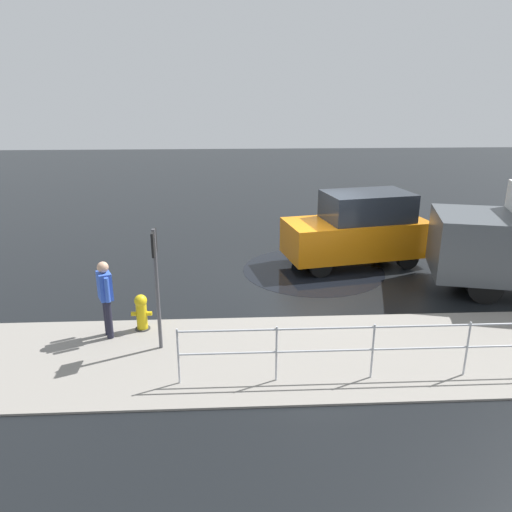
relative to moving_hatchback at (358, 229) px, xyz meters
name	(u,v)px	position (x,y,z in m)	size (l,w,h in m)	color
ground_plane	(315,275)	(1.33, 0.88, -1.03)	(60.00, 60.00, 0.00)	black
kerb_strip	(351,353)	(1.33, 5.08, -1.01)	(24.00, 3.20, 0.04)	gray
moving_hatchback	(358,229)	(0.00, 0.00, 0.00)	(4.16, 2.43, 2.06)	orange
fire_hydrant	(142,313)	(5.43, 3.90, -0.63)	(0.42, 0.31, 0.80)	gold
pedestrian	(106,294)	(6.04, 4.18, -0.07)	(0.37, 0.53, 1.62)	blue
metal_railing	(421,341)	(0.39, 5.96, -0.31)	(8.22, 0.04, 1.05)	#B7BABF
sign_post	(156,273)	(4.95, 4.71, 0.55)	(0.07, 0.44, 2.40)	#4C4C51
puddle_patch	(313,270)	(1.31, 0.47, -1.02)	(3.89, 3.89, 0.01)	black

